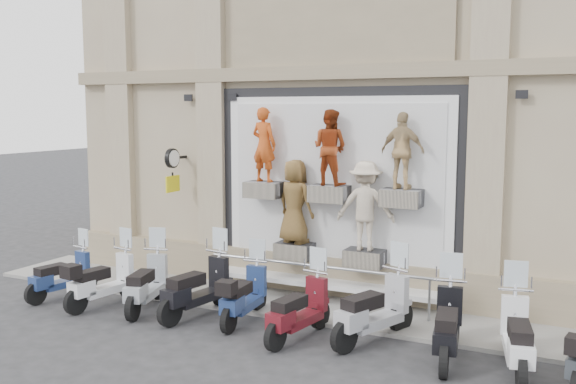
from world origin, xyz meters
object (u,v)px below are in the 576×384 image
Objects in this scene: clock_sign_bracket at (173,165)px; scooter_a at (62,265)px; scooter_c at (146,272)px; scooter_f at (299,297)px; scooter_b at (103,269)px; scooter_g at (374,295)px; scooter_d at (197,275)px; scooter_h at (448,311)px; scooter_i at (518,322)px; guard_rail at (318,287)px; scooter_e at (244,284)px.

scooter_a is (-1.41, -2.18, -2.08)m from clock_sign_bracket.
scooter_c reaches higher than scooter_a.
scooter_f is (3.51, -0.18, -0.02)m from scooter_c.
scooter_a is at bearing -173.91° from scooter_b.
scooter_g is (4.76, 0.25, 0.05)m from scooter_c.
scooter_d is at bearing -177.51° from scooter_f.
scooter_i is at bearing -10.87° from scooter_h.
scooter_g is at bearing 12.33° from scooter_d.
guard_rail is 2.42× the size of scooter_g.
scooter_a is 3.37m from scooter_d.
scooter_f is at bearing -20.97° from scooter_e.
guard_rail is at bearing 32.23° from scooter_b.
clock_sign_bracket reaches higher than scooter_a.
clock_sign_bracket reaches higher than scooter_g.
scooter_g is at bearing 13.19° from scooter_b.
scooter_d reaches higher than scooter_e.
scooter_g reaches higher than scooter_e.
clock_sign_bracket is at bearing 143.56° from scooter_e.
scooter_f is (4.49, -0.00, -0.00)m from scooter_b.
scooter_i reaches higher than scooter_c.
guard_rail is 2.52× the size of scooter_i.
clock_sign_bracket is 3.33m from scooter_a.
scooter_d is 1.03× the size of scooter_i.
scooter_g is at bearing 28.79° from scooter_f.
scooter_i is at bearing 11.72° from scooter_f.
scooter_h is at bearing 8.70° from scooter_d.
scooter_h is (2.98, -1.59, 0.36)m from guard_rail.
scooter_d is at bearing -178.39° from scooter_e.
scooter_d is (3.37, 0.23, 0.12)m from scooter_a.
scooter_b is 0.96× the size of scooter_i.
scooter_f reaches higher than scooter_e.
scooter_i is (7.18, -0.04, 0.02)m from scooter_c.
scooter_a is at bearing 171.97° from scooter_h.
clock_sign_bracket reaches higher than scooter_c.
scooter_b is at bearing -153.98° from scooter_g.
scooter_e is at bearing 14.62° from scooter_a.
scooter_e is at bearing 16.06° from scooter_d.
scooter_f is 2.59m from scooter_h.
scooter_d is (1.17, 0.10, 0.04)m from scooter_c.
scooter_i is (9.37, 0.08, 0.09)m from scooter_a.
clock_sign_bracket reaches higher than scooter_h.
scooter_d reaches higher than scooter_c.
scooter_g reaches higher than scooter_c.
clock_sign_bracket reaches higher than scooter_d.
scooter_c is 0.94× the size of scooter_g.
scooter_g is (5.74, 0.43, 0.07)m from scooter_b.
scooter_e is 5.01m from scooter_i.
guard_rail is 3.51m from scooter_c.
scooter_h is (8.29, 0.12, 0.10)m from scooter_a.
guard_rail is 2.45× the size of scooter_d.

